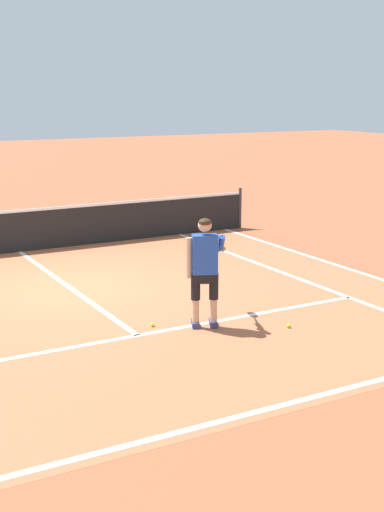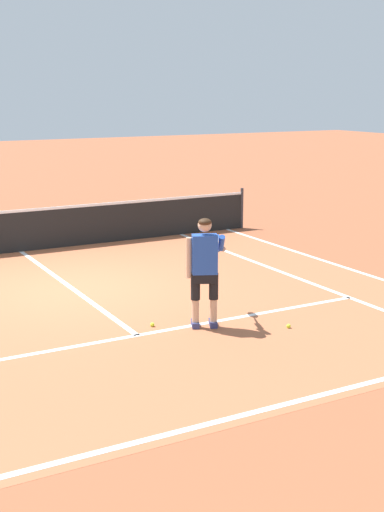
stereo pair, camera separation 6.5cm
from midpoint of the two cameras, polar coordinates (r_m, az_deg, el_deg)
ground_plane at (r=13.20m, az=-9.63°, el=-2.59°), size 80.00×80.00×0.00m
court_inner_surface at (r=12.07m, az=-7.67°, el=-4.02°), size 10.98×9.79×0.00m
line_baseline at (r=8.15m, az=4.66°, el=-12.70°), size 10.98×0.10×0.01m
line_service at (r=10.57m, az=-4.31°, el=-6.45°), size 8.23×0.10×0.01m
line_centre_service at (r=13.42m, az=-9.98°, el=-2.32°), size 0.10×6.40×0.01m
line_singles_right at (r=14.00m, az=8.23°, el=-1.60°), size 0.10×9.39×0.01m
line_doubles_right at (r=14.85m, az=12.49°, el=-0.93°), size 0.10×9.39×0.01m
tennis_net at (r=16.30m, az=-13.70°, el=2.05°), size 11.96×0.08×1.07m
tennis_player at (r=10.66m, az=1.23°, el=-0.72°), size 0.97×0.97×1.71m
tennis_ball_near_feet at (r=10.93m, az=-3.07°, el=-5.59°), size 0.07×0.07×0.07m
tennis_ball_by_baseline at (r=10.96m, az=8.03°, el=-5.66°), size 0.07×0.07×0.07m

